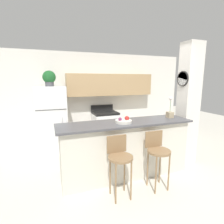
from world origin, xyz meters
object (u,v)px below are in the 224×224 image
object	(u,v)px
refrigerator	(52,119)
orchid_vase	(170,112)
potted_plant_on_fridge	(49,78)
trash_bin	(77,143)
bar_stool_left	(120,158)
bar_stool_right	(157,151)
fruit_bowl	(124,121)
stove_range	(105,127)

from	to	relation	value
refrigerator	orchid_vase	size ratio (longest dim) A/B	3.86
potted_plant_on_fridge	trash_bin	xyz separation A→B (m)	(0.58, -0.26, -1.66)
bar_stool_left	potted_plant_on_fridge	xyz separation A→B (m)	(-0.92, 2.28, 1.21)
bar_stool_left	trash_bin	world-z (taller)	bar_stool_left
bar_stool_right	fruit_bowl	distance (m)	0.77
bar_stool_left	orchid_vase	distance (m)	1.53
potted_plant_on_fridge	bar_stool_left	bearing A→B (deg)	-68.04
orchid_vase	trash_bin	xyz separation A→B (m)	(-1.66, 1.47, -0.98)
stove_range	fruit_bowl	bearing A→B (deg)	-97.41
potted_plant_on_fridge	orchid_vase	size ratio (longest dim) A/B	0.88
potted_plant_on_fridge	refrigerator	bearing A→B (deg)	-63.53
bar_stool_left	fruit_bowl	distance (m)	0.70
bar_stool_left	trash_bin	bearing A→B (deg)	99.42
stove_range	trash_bin	xyz separation A→B (m)	(-0.85, -0.32, -0.27)
bar_stool_right	trash_bin	size ratio (longest dim) A/B	2.51
bar_stool_left	trash_bin	size ratio (longest dim) A/B	2.51
stove_range	orchid_vase	xyz separation A→B (m)	(0.81, -1.79, 0.71)
stove_range	fruit_bowl	distance (m)	1.98
refrigerator	orchid_vase	xyz separation A→B (m)	(2.24, -1.72, 0.34)
stove_range	potted_plant_on_fridge	bearing A→B (deg)	-177.43
orchid_vase	trash_bin	size ratio (longest dim) A/B	1.12
stove_range	bar_stool_right	distance (m)	2.36
refrigerator	stove_range	bearing A→B (deg)	2.58
fruit_bowl	refrigerator	bearing A→B (deg)	123.43
potted_plant_on_fridge	trash_bin	bearing A→B (deg)	-23.84
bar_stool_left	trash_bin	xyz separation A→B (m)	(-0.34, 2.02, -0.45)
fruit_bowl	trash_bin	bearing A→B (deg)	111.45
bar_stool_right	potted_plant_on_fridge	bearing A→B (deg)	125.03
bar_stool_right	fruit_bowl	xyz separation A→B (m)	(-0.41, 0.47, 0.44)
refrigerator	potted_plant_on_fridge	xyz separation A→B (m)	(-0.00, 0.00, 1.02)
bar_stool_right	orchid_vase	bearing A→B (deg)	40.64
refrigerator	bar_stool_left	bearing A→B (deg)	-68.04
bar_stool_right	orchid_vase	distance (m)	1.00
stove_range	bar_stool_right	world-z (taller)	stove_range
bar_stool_right	stove_range	bearing A→B (deg)	94.00
stove_range	bar_stool_right	xyz separation A→B (m)	(0.16, -2.34, 0.18)
bar_stool_left	stove_range	bearing A→B (deg)	77.60
bar_stool_left	orchid_vase	xyz separation A→B (m)	(1.32, 0.55, 0.53)
bar_stool_right	orchid_vase	world-z (taller)	orchid_vase
refrigerator	fruit_bowl	bearing A→B (deg)	-56.57
bar_stool_left	refrigerator	bearing A→B (deg)	111.96
bar_stool_right	trash_bin	xyz separation A→B (m)	(-1.01, 2.02, -0.45)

